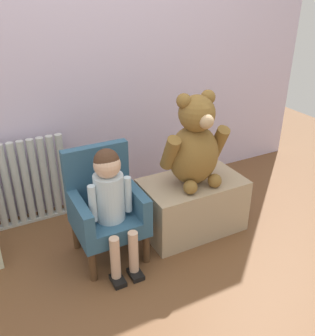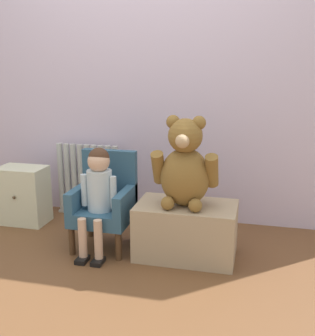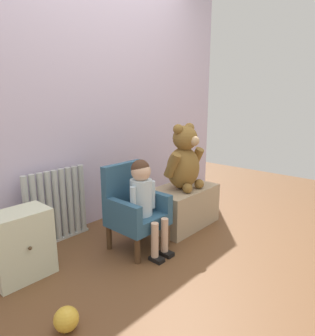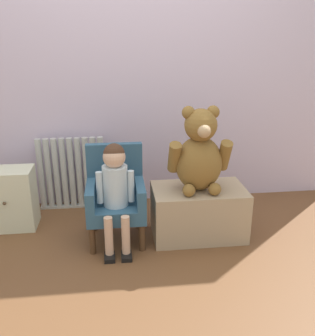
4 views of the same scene
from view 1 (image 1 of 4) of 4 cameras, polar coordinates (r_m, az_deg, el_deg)
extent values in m
plane|color=brown|center=(2.21, 0.06, -17.22)|extent=(6.00, 6.00, 0.00)
cube|color=silver|center=(2.61, -11.60, 19.05)|extent=(3.80, 0.05, 2.40)
cylinder|color=#B6BCB7|center=(2.66, -21.93, -2.54)|extent=(0.05, 0.05, 0.59)
cylinder|color=#B6BCB7|center=(2.66, -20.63, -2.26)|extent=(0.05, 0.05, 0.59)
cylinder|color=#B6BCB7|center=(2.67, -19.33, -1.97)|extent=(0.05, 0.05, 0.59)
cylinder|color=#B6BCB7|center=(2.67, -18.03, -1.69)|extent=(0.05, 0.05, 0.59)
cylinder|color=#B6BCB7|center=(2.68, -16.75, -1.41)|extent=(0.05, 0.05, 0.59)
cylinder|color=#B6BCB7|center=(2.69, -15.47, -1.12)|extent=(0.05, 0.05, 0.59)
cylinder|color=#B6BCB7|center=(2.70, -14.20, -0.84)|extent=(0.05, 0.05, 0.59)
cube|color=#B6BCB7|center=(2.82, -18.38, -7.42)|extent=(0.56, 0.05, 0.02)
cube|color=#2F5672|center=(2.27, -7.44, -8.05)|extent=(0.40, 0.39, 0.10)
cube|color=#2F5672|center=(2.28, -9.25, -0.98)|extent=(0.40, 0.06, 0.38)
cube|color=#2F5672|center=(2.16, -11.83, -6.54)|extent=(0.06, 0.39, 0.14)
cube|color=#2F5672|center=(2.25, -3.60, -4.46)|extent=(0.06, 0.39, 0.14)
cylinder|color=#4C331E|center=(2.20, -9.85, -14.47)|extent=(0.04, 0.04, 0.20)
cylinder|color=#4C331E|center=(2.29, -1.75, -12.10)|extent=(0.04, 0.04, 0.20)
cylinder|color=#4C331E|center=(2.44, -12.30, -9.88)|extent=(0.04, 0.04, 0.20)
cylinder|color=#4C331E|center=(2.52, -4.98, -7.95)|extent=(0.04, 0.04, 0.20)
cylinder|color=silver|center=(2.13, -7.36, -4.43)|extent=(0.17, 0.17, 0.28)
sphere|color=#D8AD8E|center=(2.03, -7.69, 0.47)|extent=(0.15, 0.15, 0.15)
sphere|color=#472D1E|center=(2.03, -7.78, 1.00)|extent=(0.14, 0.14, 0.14)
cylinder|color=#D8AD8E|center=(2.13, -6.46, -13.45)|extent=(0.06, 0.06, 0.27)
cube|color=black|center=(2.22, -6.06, -16.67)|extent=(0.07, 0.11, 0.03)
cylinder|color=#D8AD8E|center=(2.16, -3.69, -12.63)|extent=(0.06, 0.06, 0.27)
cube|color=black|center=(2.24, -3.36, -15.83)|extent=(0.07, 0.11, 0.03)
cylinder|color=silver|center=(2.09, -9.86, -5.35)|extent=(0.04, 0.04, 0.22)
cylinder|color=silver|center=(2.15, -4.55, -4.02)|extent=(0.04, 0.04, 0.22)
cube|color=tan|center=(2.52, 5.26, -5.60)|extent=(0.66, 0.40, 0.37)
ellipsoid|color=brown|center=(2.33, 5.49, 2.00)|extent=(0.32, 0.28, 0.38)
sphere|color=brown|center=(2.22, 6.01, 8.27)|extent=(0.22, 0.22, 0.22)
sphere|color=tan|center=(2.15, 7.43, 7.07)|extent=(0.09, 0.09, 0.09)
sphere|color=brown|center=(2.16, 4.03, 10.15)|extent=(0.09, 0.09, 0.09)
sphere|color=brown|center=(2.25, 7.70, 10.65)|extent=(0.09, 0.09, 0.09)
cylinder|color=brown|center=(2.21, 1.95, 2.33)|extent=(0.08, 0.17, 0.23)
cylinder|color=brown|center=(2.39, 9.27, 3.91)|extent=(0.08, 0.17, 0.23)
sphere|color=brown|center=(2.27, 5.04, -2.93)|extent=(0.09, 0.09, 0.09)
sphere|color=brown|center=(2.36, 8.70, -1.91)|extent=(0.09, 0.09, 0.09)
camera|label=2|loc=(1.84, 86.09, -6.70)|focal=45.00mm
camera|label=3|loc=(1.03, -95.26, -25.72)|focal=32.00mm
camera|label=4|loc=(0.88, 102.71, -17.25)|focal=40.00mm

